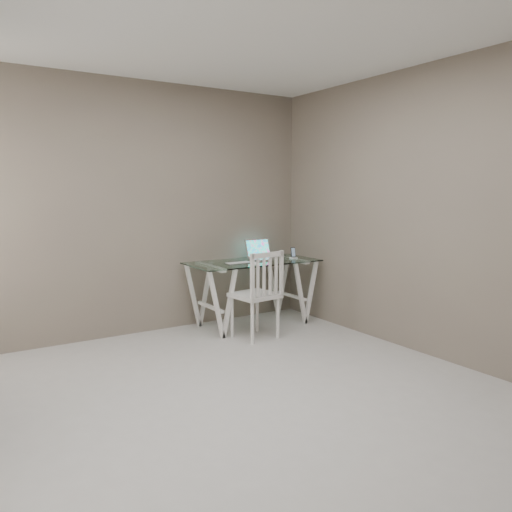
# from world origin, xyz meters

# --- Properties ---
(room) EXTENTS (4.50, 4.52, 2.71)m
(room) POSITION_xyz_m (-0.06, 0.02, 1.72)
(room) COLOR #ACA9A5
(room) RESTS_ON ground
(desk) EXTENTS (1.50, 0.70, 0.75)m
(desk) POSITION_xyz_m (1.17, 1.85, 0.38)
(desk) COLOR silver
(desk) RESTS_ON ground
(chair) EXTENTS (0.47, 0.47, 0.93)m
(chair) POSITION_xyz_m (0.92, 1.33, 0.51)
(chair) COLOR silver
(chair) RESTS_ON ground
(laptop) EXTENTS (0.33, 0.31, 0.23)m
(laptop) POSITION_xyz_m (1.37, 1.97, 0.80)
(laptop) COLOR silver
(laptop) RESTS_ON desk
(keyboard) EXTENTS (0.30, 0.13, 0.01)m
(keyboard) POSITION_xyz_m (0.94, 1.80, 0.75)
(keyboard) COLOR silver
(keyboard) RESTS_ON desk
(mouse) EXTENTS (0.12, 0.07, 0.04)m
(mouse) POSITION_xyz_m (1.02, 1.57, 0.76)
(mouse) COLOR white
(mouse) RESTS_ON desk
(phone_dock) EXTENTS (0.07, 0.07, 0.13)m
(phone_dock) POSITION_xyz_m (1.70, 1.79, 0.78)
(phone_dock) COLOR white
(phone_dock) RESTS_ON desk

